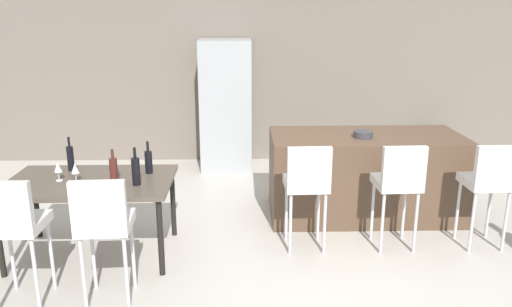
{
  "coord_description": "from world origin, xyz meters",
  "views": [
    {
      "loc": [
        -0.75,
        -4.6,
        2.23
      ],
      "look_at": [
        -0.63,
        0.22,
        0.85
      ],
      "focal_mm": 35.33,
      "sensor_mm": 36.0,
      "label": 1
    }
  ],
  "objects_px": {
    "kitchen_island": "(365,175)",
    "potted_plant": "(439,142)",
    "wine_bottle_end": "(114,170)",
    "refrigerator": "(226,105)",
    "wine_glass_right": "(75,169)",
    "wine_bottle_far": "(70,158)",
    "wine_glass_middle": "(58,168)",
    "bar_chair_right": "(489,179)",
    "wine_bottle_corner": "(136,171)",
    "bar_chair_left": "(307,181)",
    "bar_chair_middle": "(399,180)",
    "dining_chair_far": "(103,220)",
    "fruit_bowl": "(363,134)",
    "dining_table": "(90,186)",
    "wine_bottle_left": "(149,161)",
    "dining_chair_near": "(13,221)"
  },
  "relations": [
    {
      "from": "wine_bottle_far",
      "to": "potted_plant",
      "type": "xyz_separation_m",
      "value": [
        4.54,
        2.44,
        -0.51
      ]
    },
    {
      "from": "wine_glass_middle",
      "to": "dining_chair_far",
      "type": "bearing_deg",
      "value": -53.27
    },
    {
      "from": "fruit_bowl",
      "to": "bar_chair_middle",
      "type": "bearing_deg",
      "value": -76.62
    },
    {
      "from": "dining_chair_far",
      "to": "wine_bottle_end",
      "type": "relative_size",
      "value": 3.43
    },
    {
      "from": "dining_table",
      "to": "wine_glass_right",
      "type": "height_order",
      "value": "wine_glass_right"
    },
    {
      "from": "bar_chair_middle",
      "to": "wine_bottle_left",
      "type": "height_order",
      "value": "bar_chair_middle"
    },
    {
      "from": "dining_chair_far",
      "to": "potted_plant",
      "type": "bearing_deg",
      "value": 42.05
    },
    {
      "from": "wine_glass_right",
      "to": "refrigerator",
      "type": "xyz_separation_m",
      "value": [
        1.26,
        2.8,
        0.06
      ]
    },
    {
      "from": "wine_glass_middle",
      "to": "refrigerator",
      "type": "distance_m",
      "value": 3.1
    },
    {
      "from": "wine_bottle_far",
      "to": "wine_glass_right",
      "type": "distance_m",
      "value": 0.38
    },
    {
      "from": "dining_chair_near",
      "to": "wine_glass_middle",
      "type": "bearing_deg",
      "value": 85.33
    },
    {
      "from": "wine_bottle_left",
      "to": "wine_glass_right",
      "type": "relative_size",
      "value": 1.77
    },
    {
      "from": "wine_bottle_far",
      "to": "wine_glass_middle",
      "type": "distance_m",
      "value": 0.3
    },
    {
      "from": "dining_chair_near",
      "to": "fruit_bowl",
      "type": "bearing_deg",
      "value": 28.36
    },
    {
      "from": "bar_chair_left",
      "to": "refrigerator",
      "type": "xyz_separation_m",
      "value": [
        -0.83,
        2.69,
        0.22
      ]
    },
    {
      "from": "bar_chair_left",
      "to": "bar_chair_middle",
      "type": "distance_m",
      "value": 0.86
    },
    {
      "from": "wine_glass_middle",
      "to": "dining_chair_near",
      "type": "bearing_deg",
      "value": -94.67
    },
    {
      "from": "refrigerator",
      "to": "wine_bottle_end",
      "type": "bearing_deg",
      "value": -108.0
    },
    {
      "from": "dining_chair_far",
      "to": "wine_bottle_far",
      "type": "height_order",
      "value": "wine_bottle_far"
    },
    {
      "from": "bar_chair_left",
      "to": "wine_bottle_left",
      "type": "bearing_deg",
      "value": 174.61
    },
    {
      "from": "bar_chair_left",
      "to": "dining_table",
      "type": "height_order",
      "value": "bar_chair_left"
    },
    {
      "from": "kitchen_island",
      "to": "wine_bottle_left",
      "type": "xyz_separation_m",
      "value": [
        -2.24,
        -0.71,
        0.39
      ]
    },
    {
      "from": "wine_bottle_left",
      "to": "bar_chair_middle",
      "type": "bearing_deg",
      "value": -3.42
    },
    {
      "from": "wine_bottle_corner",
      "to": "wine_bottle_end",
      "type": "bearing_deg",
      "value": 160.53
    },
    {
      "from": "dining_chair_far",
      "to": "wine_bottle_corner",
      "type": "height_order",
      "value": "wine_bottle_corner"
    },
    {
      "from": "bar_chair_left",
      "to": "potted_plant",
      "type": "xyz_separation_m",
      "value": [
        2.3,
        2.68,
        -0.34
      ]
    },
    {
      "from": "dining_chair_near",
      "to": "wine_bottle_corner",
      "type": "height_order",
      "value": "wine_bottle_corner"
    },
    {
      "from": "bar_chair_middle",
      "to": "dining_chair_far",
      "type": "xyz_separation_m",
      "value": [
        -2.51,
        -0.88,
        0.0
      ]
    },
    {
      "from": "dining_chair_far",
      "to": "fruit_bowl",
      "type": "bearing_deg",
      "value": 34.82
    },
    {
      "from": "dining_chair_far",
      "to": "wine_bottle_corner",
      "type": "distance_m",
      "value": 0.71
    },
    {
      "from": "refrigerator",
      "to": "wine_bottle_left",
      "type": "bearing_deg",
      "value": -104.29
    },
    {
      "from": "kitchen_island",
      "to": "bar_chair_middle",
      "type": "bearing_deg",
      "value": -82.8
    },
    {
      "from": "bar_chair_right",
      "to": "wine_bottle_corner",
      "type": "height_order",
      "value": "wine_bottle_corner"
    },
    {
      "from": "bar_chair_right",
      "to": "fruit_bowl",
      "type": "bearing_deg",
      "value": 144.12
    },
    {
      "from": "dining_chair_far",
      "to": "wine_bottle_left",
      "type": "bearing_deg",
      "value": 80.65
    },
    {
      "from": "kitchen_island",
      "to": "potted_plant",
      "type": "height_order",
      "value": "kitchen_island"
    },
    {
      "from": "bar_chair_right",
      "to": "wine_glass_right",
      "type": "distance_m",
      "value": 3.82
    },
    {
      "from": "kitchen_island",
      "to": "wine_glass_right",
      "type": "distance_m",
      "value": 3.03
    },
    {
      "from": "wine_bottle_left",
      "to": "wine_glass_right",
      "type": "height_order",
      "value": "wine_bottle_left"
    },
    {
      "from": "bar_chair_middle",
      "to": "wine_bottle_end",
      "type": "distance_m",
      "value": 2.62
    },
    {
      "from": "wine_bottle_far",
      "to": "potted_plant",
      "type": "bearing_deg",
      "value": 28.3
    },
    {
      "from": "wine_bottle_left",
      "to": "kitchen_island",
      "type": "bearing_deg",
      "value": 17.69
    },
    {
      "from": "wine_glass_middle",
      "to": "wine_glass_right",
      "type": "height_order",
      "value": "same"
    },
    {
      "from": "fruit_bowl",
      "to": "potted_plant",
      "type": "distance_m",
      "value": 2.59
    },
    {
      "from": "wine_bottle_end",
      "to": "refrigerator",
      "type": "height_order",
      "value": "refrigerator"
    },
    {
      "from": "bar_chair_right",
      "to": "fruit_bowl",
      "type": "height_order",
      "value": "bar_chair_right"
    },
    {
      "from": "refrigerator",
      "to": "bar_chair_right",
      "type": "bearing_deg",
      "value": -46.55
    },
    {
      "from": "bar_chair_middle",
      "to": "potted_plant",
      "type": "relative_size",
      "value": 1.73
    },
    {
      "from": "wine_bottle_far",
      "to": "fruit_bowl",
      "type": "distance_m",
      "value": 2.97
    },
    {
      "from": "wine_glass_right",
      "to": "refrigerator",
      "type": "relative_size",
      "value": 0.09
    }
  ]
}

